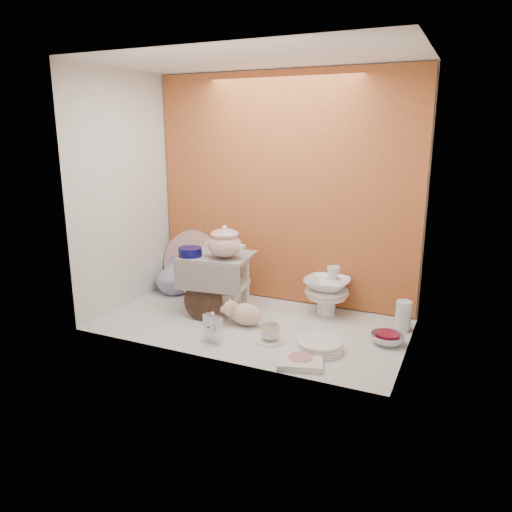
{
  "coord_description": "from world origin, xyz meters",
  "views": [
    {
      "loc": [
        1.16,
        -2.48,
        1.13
      ],
      "look_at": [
        0.02,
        0.02,
        0.42
      ],
      "focal_mm": 34.18,
      "sensor_mm": 36.0,
      "label": 1
    }
  ],
  "objects_px": {
    "step_stool": "(218,282)",
    "plush_pig": "(246,314)",
    "soup_tureen": "(225,242)",
    "mantel_clock": "(213,327)",
    "floral_platter": "(191,261)",
    "crystal_bowl": "(387,339)",
    "blue_white_vase": "(174,275)",
    "gold_rim_teacup": "(270,332)",
    "porcelain_tower": "(327,290)",
    "dinner_plate_stack": "(319,346)"
  },
  "relations": [
    {
      "from": "step_stool",
      "to": "plush_pig",
      "type": "bearing_deg",
      "value": -37.66
    },
    {
      "from": "soup_tureen",
      "to": "mantel_clock",
      "type": "distance_m",
      "value": 0.57
    },
    {
      "from": "floral_platter",
      "to": "crystal_bowl",
      "type": "relative_size",
      "value": 2.47
    },
    {
      "from": "blue_white_vase",
      "to": "plush_pig",
      "type": "relative_size",
      "value": 1.09
    },
    {
      "from": "mantel_clock",
      "to": "gold_rim_teacup",
      "type": "xyz_separation_m",
      "value": [
        0.28,
        0.13,
        -0.03
      ]
    },
    {
      "from": "plush_pig",
      "to": "mantel_clock",
      "type": "bearing_deg",
      "value": -99.66
    },
    {
      "from": "soup_tureen",
      "to": "plush_pig",
      "type": "bearing_deg",
      "value": -29.32
    },
    {
      "from": "floral_platter",
      "to": "mantel_clock",
      "type": "height_order",
      "value": "floral_platter"
    },
    {
      "from": "floral_platter",
      "to": "gold_rim_teacup",
      "type": "bearing_deg",
      "value": -34.1
    },
    {
      "from": "step_stool",
      "to": "mantel_clock",
      "type": "xyz_separation_m",
      "value": [
        0.21,
        -0.45,
        -0.1
      ]
    },
    {
      "from": "blue_white_vase",
      "to": "plush_pig",
      "type": "height_order",
      "value": "blue_white_vase"
    },
    {
      "from": "soup_tureen",
      "to": "crystal_bowl",
      "type": "bearing_deg",
      "value": -1.25
    },
    {
      "from": "gold_rim_teacup",
      "to": "porcelain_tower",
      "type": "relative_size",
      "value": 0.35
    },
    {
      "from": "step_stool",
      "to": "crystal_bowl",
      "type": "height_order",
      "value": "step_stool"
    },
    {
      "from": "mantel_clock",
      "to": "gold_rim_teacup",
      "type": "height_order",
      "value": "mantel_clock"
    },
    {
      "from": "dinner_plate_stack",
      "to": "crystal_bowl",
      "type": "relative_size",
      "value": 1.38
    },
    {
      "from": "gold_rim_teacup",
      "to": "porcelain_tower",
      "type": "bearing_deg",
      "value": 72.51
    },
    {
      "from": "mantel_clock",
      "to": "plush_pig",
      "type": "height_order",
      "value": "mantel_clock"
    },
    {
      "from": "blue_white_vase",
      "to": "dinner_plate_stack",
      "type": "height_order",
      "value": "blue_white_vase"
    },
    {
      "from": "blue_white_vase",
      "to": "dinner_plate_stack",
      "type": "xyz_separation_m",
      "value": [
        1.23,
        -0.48,
        -0.1
      ]
    },
    {
      "from": "plush_pig",
      "to": "gold_rim_teacup",
      "type": "xyz_separation_m",
      "value": [
        0.22,
        -0.15,
        -0.02
      ]
    },
    {
      "from": "gold_rim_teacup",
      "to": "porcelain_tower",
      "type": "height_order",
      "value": "porcelain_tower"
    },
    {
      "from": "gold_rim_teacup",
      "to": "blue_white_vase",
      "type": "bearing_deg",
      "value": 153.22
    },
    {
      "from": "soup_tureen",
      "to": "plush_pig",
      "type": "relative_size",
      "value": 1.0
    },
    {
      "from": "soup_tureen",
      "to": "plush_pig",
      "type": "height_order",
      "value": "soup_tureen"
    },
    {
      "from": "step_stool",
      "to": "soup_tureen",
      "type": "distance_m",
      "value": 0.31
    },
    {
      "from": "plush_pig",
      "to": "gold_rim_teacup",
      "type": "distance_m",
      "value": 0.27
    },
    {
      "from": "dinner_plate_stack",
      "to": "crystal_bowl",
      "type": "xyz_separation_m",
      "value": [
        0.31,
        0.24,
        -0.0
      ]
    },
    {
      "from": "dinner_plate_stack",
      "to": "crystal_bowl",
      "type": "distance_m",
      "value": 0.39
    },
    {
      "from": "gold_rim_teacup",
      "to": "dinner_plate_stack",
      "type": "bearing_deg",
      "value": -0.42
    },
    {
      "from": "step_stool",
      "to": "crystal_bowl",
      "type": "bearing_deg",
      "value": -11.31
    },
    {
      "from": "blue_white_vase",
      "to": "porcelain_tower",
      "type": "relative_size",
      "value": 0.83
    },
    {
      "from": "mantel_clock",
      "to": "dinner_plate_stack",
      "type": "relative_size",
      "value": 0.69
    },
    {
      "from": "step_stool",
      "to": "soup_tureen",
      "type": "bearing_deg",
      "value": -39.94
    },
    {
      "from": "plush_pig",
      "to": "porcelain_tower",
      "type": "distance_m",
      "value": 0.54
    },
    {
      "from": "gold_rim_teacup",
      "to": "dinner_plate_stack",
      "type": "relative_size",
      "value": 0.44
    },
    {
      "from": "soup_tureen",
      "to": "mantel_clock",
      "type": "bearing_deg",
      "value": -71.99
    },
    {
      "from": "floral_platter",
      "to": "gold_rim_teacup",
      "type": "relative_size",
      "value": 4.05
    },
    {
      "from": "crystal_bowl",
      "to": "porcelain_tower",
      "type": "xyz_separation_m",
      "value": [
        -0.43,
        0.29,
        0.13
      ]
    },
    {
      "from": "crystal_bowl",
      "to": "mantel_clock",
      "type": "bearing_deg",
      "value": -157.12
    },
    {
      "from": "mantel_clock",
      "to": "crystal_bowl",
      "type": "height_order",
      "value": "mantel_clock"
    },
    {
      "from": "gold_rim_teacup",
      "to": "step_stool",
      "type": "bearing_deg",
      "value": 147.71
    },
    {
      "from": "floral_platter",
      "to": "dinner_plate_stack",
      "type": "distance_m",
      "value": 1.3
    },
    {
      "from": "step_stool",
      "to": "gold_rim_teacup",
      "type": "height_order",
      "value": "step_stool"
    },
    {
      "from": "soup_tureen",
      "to": "blue_white_vase",
      "type": "height_order",
      "value": "soup_tureen"
    },
    {
      "from": "soup_tureen",
      "to": "blue_white_vase",
      "type": "distance_m",
      "value": 0.67
    },
    {
      "from": "gold_rim_teacup",
      "to": "porcelain_tower",
      "type": "xyz_separation_m",
      "value": [
        0.16,
        0.52,
        0.11
      ]
    },
    {
      "from": "mantel_clock",
      "to": "porcelain_tower",
      "type": "xyz_separation_m",
      "value": [
        0.45,
        0.66,
        0.07
      ]
    },
    {
      "from": "floral_platter",
      "to": "gold_rim_teacup",
      "type": "height_order",
      "value": "floral_platter"
    },
    {
      "from": "floral_platter",
      "to": "plush_pig",
      "type": "bearing_deg",
      "value": -33.92
    }
  ]
}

